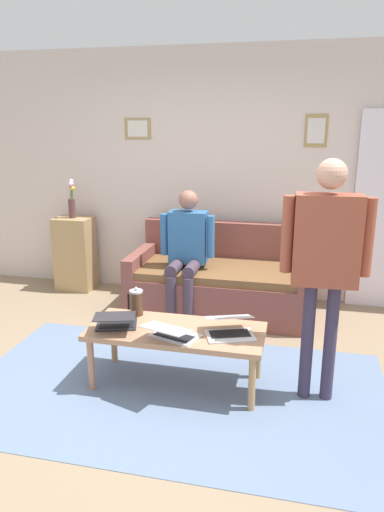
# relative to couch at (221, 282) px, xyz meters

# --- Properties ---
(ground_plane) EXTENTS (7.68, 7.68, 0.00)m
(ground_plane) POSITION_rel_couch_xyz_m (0.16, 1.61, -0.30)
(ground_plane) COLOR #8B755B
(area_rug) EXTENTS (3.10, 1.80, 0.01)m
(area_rug) POSITION_rel_couch_xyz_m (0.08, 1.63, -0.30)
(area_rug) COLOR slate
(area_rug) RESTS_ON ground_plane
(back_wall) EXTENTS (7.04, 0.11, 2.70)m
(back_wall) POSITION_rel_couch_xyz_m (0.16, -0.59, 1.05)
(back_wall) COLOR beige
(back_wall) RESTS_ON ground_plane
(couch) EXTENTS (1.81, 0.92, 0.88)m
(couch) POSITION_rel_couch_xyz_m (0.00, 0.00, 0.00)
(couch) COLOR brown
(couch) RESTS_ON ground_plane
(coffee_table) EXTENTS (1.30, 0.56, 0.45)m
(coffee_table) POSITION_rel_couch_xyz_m (0.08, 1.53, 0.10)
(coffee_table) COLOR tan
(coffee_table) RESTS_ON ground_plane
(laptop_left) EXTENTS (0.42, 0.39, 0.15)m
(laptop_left) POSITION_rel_couch_xyz_m (-0.32, 1.54, 0.19)
(laptop_left) COLOR silver
(laptop_left) RESTS_ON coffee_table
(laptop_center) EXTENTS (0.39, 0.43, 0.14)m
(laptop_center) POSITION_rel_couch_xyz_m (0.52, 1.60, 0.19)
(laptop_center) COLOR #28282D
(laptop_center) RESTS_ON coffee_table
(laptop_right) EXTENTS (0.41, 0.41, 0.13)m
(laptop_right) POSITION_rel_couch_xyz_m (0.06, 1.70, 0.19)
(laptop_right) COLOR silver
(laptop_right) RESTS_ON coffee_table
(french_press) EXTENTS (0.12, 0.10, 0.23)m
(french_press) POSITION_rel_couch_xyz_m (0.45, 1.34, 0.25)
(french_press) COLOR #4C3323
(french_press) RESTS_ON coffee_table
(side_shelf) EXTENTS (0.42, 0.32, 0.86)m
(side_shelf) POSITION_rel_couch_xyz_m (1.79, -0.29, 0.12)
(side_shelf) COLOR tan
(side_shelf) RESTS_ON ground_plane
(flower_vase) EXTENTS (0.09, 0.09, 0.44)m
(flower_vase) POSITION_rel_couch_xyz_m (1.78, -0.29, 0.75)
(flower_vase) COLOR brown
(flower_vase) RESTS_ON side_shelf
(person_standing) EXTENTS (0.59, 0.21, 1.70)m
(person_standing) POSITION_rel_couch_xyz_m (-0.94, 1.49, 0.78)
(person_standing) COLOR #383049
(person_standing) RESTS_ON ground_plane
(person_seated) EXTENTS (0.55, 0.51, 1.28)m
(person_seated) POSITION_rel_couch_xyz_m (0.31, 0.23, 0.42)
(person_seated) COLOR #433443
(person_seated) RESTS_ON ground_plane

